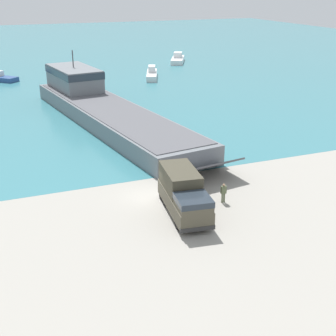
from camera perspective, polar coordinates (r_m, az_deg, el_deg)
The scene contains 7 objects.
ground_plane at distance 38.74m, azimuth -2.01°, elevation -3.66°, with size 240.00×240.00×0.00m, color #9E998E.
water_surface at distance 128.58m, azimuth -16.77°, elevation 13.33°, with size 240.00×180.00×0.01m, color teal.
landing_craft at distance 62.33m, azimuth -8.30°, elevation 7.74°, with size 12.78×41.88×7.62m.
military_truck at distance 35.60m, azimuth 1.94°, elevation -3.15°, with size 3.46×7.43×3.22m.
soldier_on_ramp at distance 37.83m, azimuth 6.78°, elevation -2.89°, with size 0.44×0.24×1.64m.
moored_boat_a at distance 107.45m, azimuth 1.20°, elevation 13.13°, with size 6.29×9.13×2.16m.
moored_boat_b at distance 89.15m, azimuth -1.99°, elevation 11.38°, with size 4.87×8.93×2.20m.
Camera 1 is at (-11.69, -33.03, 16.52)m, focal length 50.00 mm.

